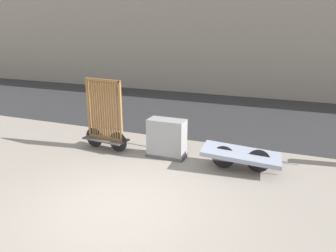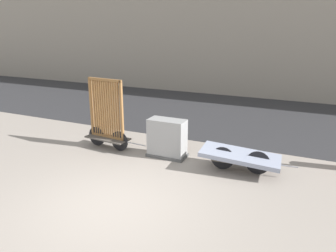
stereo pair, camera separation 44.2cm
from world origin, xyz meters
name	(u,v)px [view 1 (the left image)]	position (x,y,z in m)	size (l,w,h in m)	color
ground_plane	(119,206)	(0.00, 0.00, 0.00)	(60.00, 60.00, 0.00)	gray
road_strip	(215,113)	(0.00, 8.20, 0.00)	(56.00, 7.54, 0.01)	#2D2D30
building_facade	(245,2)	(0.00, 13.97, 4.79)	(48.00, 4.00, 9.57)	#9E9384
bike_cart_with_bedframe	(105,123)	(-2.00, 2.74, 0.80)	(2.11, 0.69, 2.11)	#4C4742
bike_cart_with_mattress	(241,155)	(2.01, 2.74, 0.40)	(2.40, 1.11, 0.60)	#4C4742
utility_cabinet	(167,140)	(-0.09, 2.88, 0.50)	(1.10, 0.56, 1.09)	#4C4C4C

